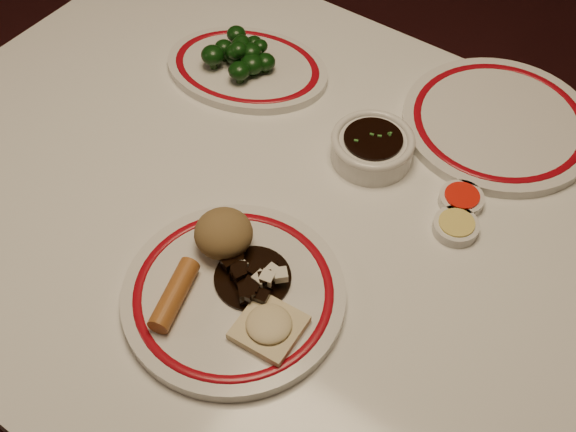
# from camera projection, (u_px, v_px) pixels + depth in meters

# --- Properties ---
(ground) EXTENTS (7.00, 7.00, 0.00)m
(ground) POSITION_uv_depth(u_px,v_px,m) (280.00, 417.00, 1.62)
(ground) COLOR black
(ground) RESTS_ON ground
(dining_table) EXTENTS (1.20, 0.90, 0.75)m
(dining_table) POSITION_uv_depth(u_px,v_px,m) (276.00, 242.00, 1.11)
(dining_table) COLOR white
(dining_table) RESTS_ON ground
(main_plate) EXTENTS (0.29, 0.29, 0.02)m
(main_plate) POSITION_uv_depth(u_px,v_px,m) (234.00, 295.00, 0.93)
(main_plate) COLOR silver
(main_plate) RESTS_ON dining_table
(rice_mound) EXTENTS (0.08, 0.08, 0.06)m
(rice_mound) POSITION_uv_depth(u_px,v_px,m) (224.00, 233.00, 0.94)
(rice_mound) COLOR olive
(rice_mound) RESTS_ON main_plate
(spring_roll) EXTENTS (0.06, 0.10, 0.03)m
(spring_roll) POSITION_uv_depth(u_px,v_px,m) (174.00, 295.00, 0.90)
(spring_roll) COLOR #AF662B
(spring_roll) RESTS_ON main_plate
(fried_wonton) EXTENTS (0.08, 0.08, 0.02)m
(fried_wonton) POSITION_uv_depth(u_px,v_px,m) (269.00, 326.00, 0.88)
(fried_wonton) COLOR beige
(fried_wonton) RESTS_ON main_plate
(stirfry_heap) EXTENTS (0.10, 0.10, 0.03)m
(stirfry_heap) POSITION_uv_depth(u_px,v_px,m) (251.00, 277.00, 0.92)
(stirfry_heap) COLOR black
(stirfry_heap) RESTS_ON main_plate
(broccoli_plate) EXTENTS (0.32, 0.29, 0.02)m
(broccoli_plate) POSITION_uv_depth(u_px,v_px,m) (247.00, 68.00, 1.21)
(broccoli_plate) COLOR silver
(broccoli_plate) RESTS_ON dining_table
(broccoli_pile) EXTENTS (0.11, 0.10, 0.05)m
(broccoli_pile) POSITION_uv_depth(u_px,v_px,m) (243.00, 54.00, 1.18)
(broccoli_pile) COLOR #23471C
(broccoli_pile) RESTS_ON broccoli_plate
(soy_bowl) EXTENTS (0.12, 0.12, 0.04)m
(soy_bowl) POSITION_uv_depth(u_px,v_px,m) (372.00, 148.00, 1.08)
(soy_bowl) COLOR silver
(soy_bowl) RESTS_ON dining_table
(sweet_sour_dish) EXTENTS (0.06, 0.06, 0.02)m
(sweet_sour_dish) POSITION_uv_depth(u_px,v_px,m) (461.00, 199.00, 1.03)
(sweet_sour_dish) COLOR silver
(sweet_sour_dish) RESTS_ON dining_table
(mustard_dish) EXTENTS (0.06, 0.06, 0.02)m
(mustard_dish) POSITION_uv_depth(u_px,v_px,m) (456.00, 226.00, 1.00)
(mustard_dish) COLOR silver
(mustard_dish) RESTS_ON dining_table
(far_plate) EXTENTS (0.34, 0.34, 0.02)m
(far_plate) POSITION_uv_depth(u_px,v_px,m) (498.00, 122.00, 1.13)
(far_plate) COLOR silver
(far_plate) RESTS_ON dining_table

